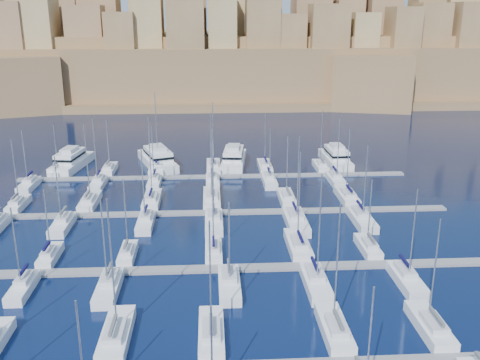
{
  "coord_description": "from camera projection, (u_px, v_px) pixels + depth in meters",
  "views": [
    {
      "loc": [
        -0.67,
        -79.47,
        34.33
      ],
      "look_at": [
        4.24,
        6.0,
        7.49
      ],
      "focal_mm": 40.0,
      "sensor_mm": 36.0,
      "label": 1
    }
  ],
  "objects": [
    {
      "name": "sailboat_22",
      "position": [
        316.0,
        282.0,
        69.61
      ],
      "size": [
        2.9,
        9.66,
        16.0
      ],
      "color": "white",
      "rests_on": "ground"
    },
    {
      "name": "sailboat_42",
      "position": [
        29.0,
        185.0,
        109.21
      ],
      "size": [
        2.61,
        8.72,
        12.39
      ],
      "color": "white",
      "rests_on": "ground"
    },
    {
      "name": "sailboat_5",
      "position": [
        430.0,
        326.0,
        59.93
      ],
      "size": [
        2.76,
        9.2,
        13.72
      ],
      "color": "white",
      "rests_on": "ground"
    },
    {
      "name": "sailboat_33",
      "position": [
        214.0,
        222.0,
        89.82
      ],
      "size": [
        2.92,
        9.74,
        15.05
      ],
      "color": "white",
      "rests_on": "ground"
    },
    {
      "name": "sailboat_35",
      "position": [
        362.0,
        219.0,
        91.04
      ],
      "size": [
        3.03,
        10.1,
        14.07
      ],
      "color": "white",
      "rests_on": "ground"
    },
    {
      "name": "fortified_city",
      "position": [
        210.0,
        60.0,
        229.5
      ],
      "size": [
        460.0,
        108.95,
        59.52
      ],
      "color": "brown",
      "rests_on": "ground"
    },
    {
      "name": "motor_yacht_d",
      "position": [
        336.0,
        157.0,
        126.16
      ],
      "size": [
        5.16,
        15.8,
        5.25
      ],
      "color": "white",
      "rests_on": "ground"
    },
    {
      "name": "motor_yacht_b",
      "position": [
        158.0,
        159.0,
        125.04
      ],
      "size": [
        11.13,
        18.97,
        5.25
      ],
      "color": "white",
      "rests_on": "ground"
    },
    {
      "name": "pontoon_mid_far",
      "position": [
        215.0,
        213.0,
        95.48
      ],
      "size": [
        84.0,
        2.0,
        0.4
      ],
      "primitive_type": "cube",
      "color": "slate",
      "rests_on": "ground"
    },
    {
      "name": "sailboat_44",
      "position": [
        154.0,
        182.0,
        110.73
      ],
      "size": [
        2.53,
        8.44,
        12.89
      ],
      "color": "white",
      "rests_on": "ground"
    },
    {
      "name": "sailboat_47",
      "position": [
        336.0,
        180.0,
        112.47
      ],
      "size": [
        2.75,
        9.17,
        14.24
      ],
      "color": "white",
      "rests_on": "ground"
    },
    {
      "name": "sailboat_20",
      "position": [
        109.0,
        287.0,
        68.45
      ],
      "size": [
        2.71,
        9.03,
        13.23
      ],
      "color": "white",
      "rests_on": "ground"
    },
    {
      "name": "sailboat_46",
      "position": [
        269.0,
        181.0,
        111.85
      ],
      "size": [
        2.65,
        8.85,
        12.32
      ],
      "color": "white",
      "rests_on": "ground"
    },
    {
      "name": "sailboat_28",
      "position": [
        287.0,
        198.0,
        101.25
      ],
      "size": [
        2.73,
        9.11,
        12.95
      ],
      "color": "white",
      "rests_on": "ground"
    },
    {
      "name": "sailboat_13",
      "position": [
        50.0,
        256.0,
        77.43
      ],
      "size": [
        2.22,
        7.4,
        10.98
      ],
      "color": "white",
      "rests_on": "ground"
    },
    {
      "name": "sailboat_24",
      "position": [
        18.0,
        204.0,
        98.09
      ],
      "size": [
        2.45,
        8.17,
        13.09
      ],
      "color": "white",
      "rests_on": "ground"
    },
    {
      "name": "sailboat_34",
      "position": [
        296.0,
        221.0,
        89.99
      ],
      "size": [
        3.3,
        10.99,
        15.85
      ],
      "color": "white",
      "rests_on": "ground"
    },
    {
      "name": "sailboat_31",
      "position": [
        63.0,
        224.0,
        88.78
      ],
      "size": [
        2.71,
        9.04,
        12.94
      ],
      "color": "white",
      "rests_on": "ground"
    },
    {
      "name": "sailboat_39",
      "position": [
        213.0,
        167.0,
        121.96
      ],
      "size": [
        3.06,
        10.2,
        15.81
      ],
      "color": "white",
      "rests_on": "ground"
    },
    {
      "name": "sailboat_43",
      "position": [
        98.0,
        183.0,
        110.05
      ],
      "size": [
        2.56,
        8.54,
        14.63
      ],
      "color": "white",
      "rests_on": "ground"
    },
    {
      "name": "motor_yacht_a",
      "position": [
        71.0,
        161.0,
        123.12
      ],
      "size": [
        7.25,
        16.93,
        5.25
      ],
      "color": "white",
      "rests_on": "ground"
    },
    {
      "name": "sailboat_3",
      "position": [
        211.0,
        333.0,
        58.6
      ],
      "size": [
        2.77,
        9.25,
        14.08
      ],
      "color": "white",
      "rests_on": "ground"
    },
    {
      "name": "sailboat_25",
      "position": [
        90.0,
        202.0,
        99.4
      ],
      "size": [
        2.84,
        9.48,
        15.64
      ],
      "color": "white",
      "rests_on": "ground"
    },
    {
      "name": "sailboat_17",
      "position": [
        368.0,
        247.0,
        80.26
      ],
      "size": [
        2.39,
        7.95,
        11.45
      ],
      "color": "white",
      "rests_on": "ground"
    },
    {
      "name": "sailboat_36",
      "position": [
        57.0,
        171.0,
        119.01
      ],
      "size": [
        2.38,
        7.93,
        11.31
      ],
      "color": "white",
      "rests_on": "ground"
    },
    {
      "name": "pontoon_mid_near",
      "position": [
        217.0,
        269.0,
        74.52
      ],
      "size": [
        84.0,
        2.0,
        0.4
      ],
      "primitive_type": "cube",
      "color": "slate",
      "rests_on": "ground"
    },
    {
      "name": "sailboat_26",
      "position": [
        152.0,
        200.0,
        100.25
      ],
      "size": [
        2.99,
        9.97,
        16.68
      ],
      "color": "white",
      "rests_on": "ground"
    },
    {
      "name": "pontoon_far",
      "position": [
        214.0,
        177.0,
        116.44
      ],
      "size": [
        84.0,
        2.0,
        0.4
      ],
      "primitive_type": "cube",
      "color": "slate",
      "rests_on": "ground"
    },
    {
      "name": "sailboat_37",
      "position": [
        109.0,
        169.0,
        119.96
      ],
      "size": [
        2.59,
        8.64,
        12.09
      ],
      "color": "white",
      "rests_on": "ground"
    },
    {
      "name": "sailboat_16",
      "position": [
        298.0,
        245.0,
        80.75
      ],
      "size": [
        3.07,
        10.24,
        15.48
      ],
      "color": "white",
      "rests_on": "ground"
    },
    {
      "name": "sailboat_41",
      "position": [
        321.0,
        166.0,
        122.46
      ],
      "size": [
        2.51,
        8.38,
        13.8
      ],
      "color": "white",
      "rests_on": "ground"
    },
    {
      "name": "sailboat_38",
      "position": [
        158.0,
        167.0,
        121.62
      ],
      "size": [
        3.29,
        10.96,
        18.04
      ],
      "color": "white",
      "rests_on": "ground"
    },
    {
      "name": "sailboat_45",
      "position": [
        213.0,
        182.0,
        111.01
      ],
      "size": [
        2.78,
        9.27,
        12.26
      ],
      "color": "white",
      "rests_on": "ground"
    },
    {
      "name": "sailboat_40",
      "position": [
        265.0,
        166.0,
        122.28
      ],
      "size": [
        2.85,
        9.49,
        12.97
      ],
      "color": "white",
      "rests_on": "ground"
    },
    {
      "name": "sailboat_23",
      "position": [
        407.0,
        279.0,
        70.5
      ],
      "size": [
        2.76,
        9.21,
        13.7
      ],
      "color": "white",
      "rests_on": "ground"
    },
    {
      "name": "sailboat_32",
      "position": [
        146.0,
        222.0,
        89.69
      ],
      "size": [
        2.61,
        8.7,
        13.87
      ],
      "color": "white",
      "rests_on": "ground"
    },
    {
      "name": "sailboat_27",
      "position": [
        212.0,
        198.0,
        101.11
      ],
      "size": [
        3.15,
        10.51,
        17.31
      ],
      "color": "white",
      "rests_on": "ground"
    },
    {
      "name": "ground",
      "position": [
        216.0,
        236.0,
        86.01
      ],
      "size": [
        600.0,
        600.0,
        0.0
      ],
      "primitive_type": "plane",
      "color": "black",
      "rests_on": "ground"
    },
    {
      "name": "sailboat_4",
      "position": [
        334.0,
        329.0,
        59.37
      ],
      "size": [
        2.79,
        9.31,
        15.71
      ],
      "color": "white",
      "rests_on": "ground"
    },
    {
      "name": "sailboat_19",
      "position": [
        23.0,
        287.0,
        68.47
      ],
      "size": [
        2.31,
        7.71,
        12.09
      ],
      "color": "white",
      "rests_on": "ground"
    },
    {
      "name": "sailboat_21",
      "position": [
        229.0,
        284.0,
        69.21
      ],
      "size": [
        2.76,
        9.22,
        12.51
      ],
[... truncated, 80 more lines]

